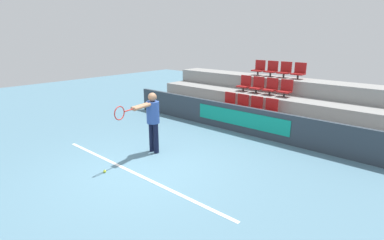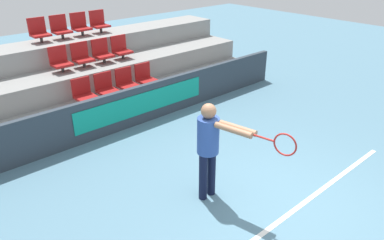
% 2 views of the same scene
% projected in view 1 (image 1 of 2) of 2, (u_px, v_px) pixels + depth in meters
% --- Properties ---
extents(ground_plane, '(30.00, 30.00, 0.00)m').
position_uv_depth(ground_plane, '(142.00, 170.00, 6.95)').
color(ground_plane, slate).
extents(court_baseline, '(5.64, 0.08, 0.01)m').
position_uv_depth(court_baseline, '(134.00, 173.00, 6.79)').
color(court_baseline, white).
rests_on(court_baseline, ground).
extents(barrier_wall, '(9.08, 0.14, 0.87)m').
position_uv_depth(barrier_wall, '(236.00, 118.00, 9.61)').
color(barrier_wall, '#2D3842').
rests_on(barrier_wall, ground).
extents(bleacher_tier_front, '(8.68, 1.00, 0.50)m').
position_uv_depth(bleacher_tier_front, '(246.00, 120.00, 10.08)').
color(bleacher_tier_front, gray).
rests_on(bleacher_tier_front, ground).
extents(bleacher_tier_middle, '(8.68, 1.00, 1.00)m').
position_uv_depth(bleacher_tier_middle, '(261.00, 108.00, 10.73)').
color(bleacher_tier_middle, gray).
rests_on(bleacher_tier_middle, ground).
extents(bleacher_tier_back, '(8.68, 1.00, 1.50)m').
position_uv_depth(bleacher_tier_back, '(275.00, 97.00, 11.39)').
color(bleacher_tier_back, gray).
rests_on(bleacher_tier_back, ground).
extents(stadium_chair_0, '(0.42, 0.37, 0.57)m').
position_uv_depth(stadium_chair_0, '(228.00, 101.00, 10.55)').
color(stadium_chair_0, '#333333').
rests_on(stadium_chair_0, bleacher_tier_front).
extents(stadium_chair_1, '(0.42, 0.37, 0.57)m').
position_uv_depth(stadium_chair_1, '(241.00, 104.00, 10.20)').
color(stadium_chair_1, '#333333').
rests_on(stadium_chair_1, bleacher_tier_front).
extents(stadium_chair_2, '(0.42, 0.37, 0.57)m').
position_uv_depth(stadium_chair_2, '(255.00, 106.00, 9.86)').
color(stadium_chair_2, '#333333').
rests_on(stadium_chair_2, bleacher_tier_front).
extents(stadium_chair_3, '(0.42, 0.37, 0.57)m').
position_uv_depth(stadium_chair_3, '(270.00, 109.00, 9.51)').
color(stadium_chair_3, '#333333').
rests_on(stadium_chair_3, bleacher_tier_front).
extents(stadium_chair_4, '(0.42, 0.37, 0.57)m').
position_uv_depth(stadium_chair_4, '(244.00, 84.00, 11.13)').
color(stadium_chair_4, '#333333').
rests_on(stadium_chair_4, bleacher_tier_middle).
extents(stadium_chair_5, '(0.42, 0.37, 0.57)m').
position_uv_depth(stadium_chair_5, '(257.00, 86.00, 10.78)').
color(stadium_chair_5, '#333333').
rests_on(stadium_chair_5, bleacher_tier_middle).
extents(stadium_chair_6, '(0.42, 0.37, 0.57)m').
position_uv_depth(stadium_chair_6, '(271.00, 87.00, 10.44)').
color(stadium_chair_6, '#333333').
rests_on(stadium_chair_6, bleacher_tier_middle).
extents(stadium_chair_7, '(0.42, 0.37, 0.57)m').
position_uv_depth(stadium_chair_7, '(285.00, 89.00, 10.10)').
color(stadium_chair_7, '#333333').
rests_on(stadium_chair_7, bleacher_tier_middle).
extents(stadium_chair_8, '(0.42, 0.37, 0.57)m').
position_uv_depth(stadium_chair_8, '(259.00, 68.00, 11.71)').
color(stadium_chair_8, '#333333').
rests_on(stadium_chair_8, bleacher_tier_back).
extents(stadium_chair_9, '(0.42, 0.37, 0.57)m').
position_uv_depth(stadium_chair_9, '(271.00, 69.00, 11.37)').
color(stadium_chair_9, '#333333').
rests_on(stadium_chair_9, bleacher_tier_back).
extents(stadium_chair_10, '(0.42, 0.37, 0.57)m').
position_uv_depth(stadium_chair_10, '(285.00, 70.00, 11.02)').
color(stadium_chair_10, '#333333').
rests_on(stadium_chair_10, bleacher_tier_back).
extents(stadium_chair_11, '(0.42, 0.37, 0.57)m').
position_uv_depth(stadium_chair_11, '(299.00, 72.00, 10.68)').
color(stadium_chair_11, '#333333').
rests_on(stadium_chair_11, bleacher_tier_back).
extents(tennis_player, '(0.45, 1.50, 1.61)m').
position_uv_depth(tennis_player, '(151.00, 117.00, 7.69)').
color(tennis_player, black).
rests_on(tennis_player, ground).
extents(tennis_ball, '(0.07, 0.07, 0.07)m').
position_uv_depth(tennis_ball, '(105.00, 171.00, 6.80)').
color(tennis_ball, '#CCDB33').
rests_on(tennis_ball, ground).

